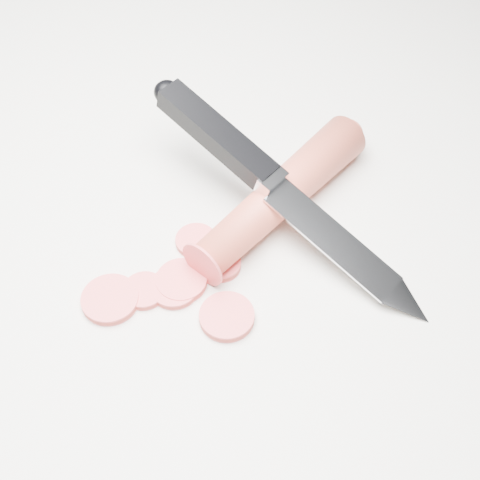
# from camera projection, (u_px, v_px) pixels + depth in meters

# --- Properties ---
(ground) EXTENTS (2.40, 2.40, 0.00)m
(ground) POSITION_uv_depth(u_px,v_px,m) (190.00, 220.00, 0.53)
(ground) COLOR silver
(ground) RESTS_ON ground
(carrot) EXTENTS (0.11, 0.17, 0.03)m
(carrot) POSITION_uv_depth(u_px,v_px,m) (280.00, 195.00, 0.52)
(carrot) COLOR #C74330
(carrot) RESTS_ON ground
(carrot_slice_0) EXTENTS (0.04, 0.04, 0.01)m
(carrot_slice_0) POSITION_uv_depth(u_px,v_px,m) (110.00, 299.00, 0.48)
(carrot_slice_0) COLOR #E44649
(carrot_slice_0) RESTS_ON ground
(carrot_slice_1) EXTENTS (0.04, 0.04, 0.01)m
(carrot_slice_1) POSITION_uv_depth(u_px,v_px,m) (181.00, 281.00, 0.49)
(carrot_slice_1) COLOR #E44649
(carrot_slice_1) RESTS_ON ground
(carrot_slice_2) EXTENTS (0.04, 0.04, 0.01)m
(carrot_slice_2) POSITION_uv_depth(u_px,v_px,m) (227.00, 317.00, 0.47)
(carrot_slice_2) COLOR #E44649
(carrot_slice_2) RESTS_ON ground
(carrot_slice_3) EXTENTS (0.03, 0.03, 0.01)m
(carrot_slice_3) POSITION_uv_depth(u_px,v_px,m) (222.00, 264.00, 0.50)
(carrot_slice_3) COLOR #E44649
(carrot_slice_3) RESTS_ON ground
(carrot_slice_4) EXTENTS (0.03, 0.03, 0.01)m
(carrot_slice_4) POSITION_uv_depth(u_px,v_px,m) (196.00, 241.00, 0.51)
(carrot_slice_4) COLOR #E44649
(carrot_slice_4) RESTS_ON ground
(carrot_slice_5) EXTENTS (0.03, 0.03, 0.01)m
(carrot_slice_5) POSITION_uv_depth(u_px,v_px,m) (144.00, 291.00, 0.48)
(carrot_slice_5) COLOR #E44649
(carrot_slice_5) RESTS_ON ground
(carrot_slice_6) EXTENTS (0.04, 0.04, 0.01)m
(carrot_slice_6) POSITION_uv_depth(u_px,v_px,m) (174.00, 287.00, 0.48)
(carrot_slice_6) COLOR #E44649
(carrot_slice_6) RESTS_ON ground
(kitchen_knife) EXTENTS (0.25, 0.15, 0.08)m
(kitchen_knife) POSITION_uv_depth(u_px,v_px,m) (287.00, 192.00, 0.49)
(kitchen_knife) COLOR silver
(kitchen_knife) RESTS_ON ground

